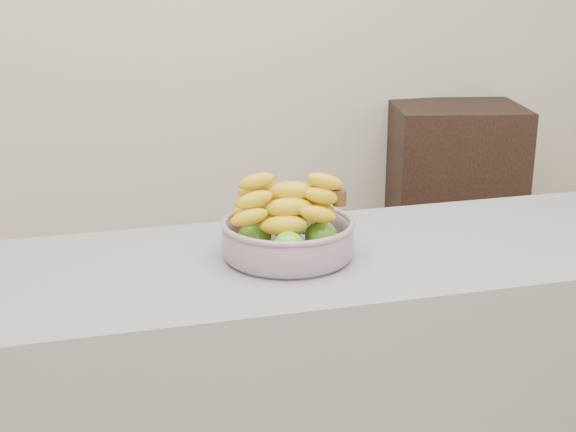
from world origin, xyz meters
The scene contains 3 objects.
counter centered at (0.00, 0.42, 0.45)m, with size 2.00×0.60×0.90m, color gray.
cabinet centered at (1.09, 1.78, 0.48)m, with size 0.54×0.43×0.97m, color black.
fruit_bowl centered at (-0.04, 0.42, 0.96)m, with size 0.31×0.31×0.18m.
Camera 1 is at (-0.50, -1.26, 1.56)m, focal length 50.00 mm.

